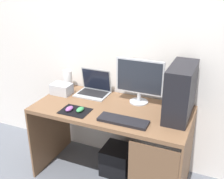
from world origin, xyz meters
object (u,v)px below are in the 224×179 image
object	(u,v)px
speaker	(68,79)
mouse_left	(80,109)
pc_tower	(181,92)
keyboard	(123,121)
projector	(62,89)
laptop	(94,89)
mouse_right	(69,109)
subwoofer	(117,160)
monitor	(139,80)

from	to	relation	value
speaker	mouse_left	distance (m)	0.58
pc_tower	keyboard	size ratio (longest dim) A/B	1.12
projector	speaker	bearing A→B (deg)	97.13
laptop	speaker	distance (m)	0.32
pc_tower	laptop	xyz separation A→B (m)	(-0.88, 0.14, -0.18)
mouse_right	subwoofer	bearing A→B (deg)	39.11
pc_tower	speaker	world-z (taller)	pc_tower
monitor	projector	xyz separation A→B (m)	(-0.78, -0.11, -0.17)
pc_tower	laptop	bearing A→B (deg)	171.21
pc_tower	speaker	size ratio (longest dim) A/B	2.39
pc_tower	mouse_left	world-z (taller)	pc_tower
monitor	speaker	size ratio (longest dim) A/B	2.29
laptop	mouse_right	size ratio (longest dim) A/B	3.33
pc_tower	laptop	distance (m)	0.91
speaker	monitor	bearing A→B (deg)	-3.47
mouse_left	speaker	bearing A→B (deg)	131.91
mouse_left	subwoofer	world-z (taller)	mouse_left
projector	keyboard	xyz separation A→B (m)	(0.78, -0.29, -0.04)
mouse_left	monitor	bearing A→B (deg)	42.58
speaker	mouse_left	bearing A→B (deg)	-48.09
mouse_right	speaker	bearing A→B (deg)	122.57
keyboard	subwoofer	world-z (taller)	keyboard
laptop	projector	world-z (taller)	laptop
projector	keyboard	world-z (taller)	projector
monitor	laptop	size ratio (longest dim) A/B	1.41
keyboard	projector	bearing A→B (deg)	159.67
monitor	pc_tower	bearing A→B (deg)	-15.71
laptop	mouse_right	bearing A→B (deg)	-93.22
mouse_left	mouse_right	world-z (taller)	same
keyboard	mouse_left	distance (m)	0.42
monitor	mouse_right	distance (m)	0.68
speaker	subwoofer	bearing A→B (deg)	-15.07
subwoofer	speaker	bearing A→B (deg)	164.93
pc_tower	mouse_left	size ratio (longest dim) A/B	4.89
pc_tower	speaker	distance (m)	1.21
mouse_right	mouse_left	bearing A→B (deg)	14.74
monitor	subwoofer	bearing A→B (deg)	-142.70
mouse_right	subwoofer	distance (m)	0.78
pc_tower	monitor	distance (m)	0.41
projector	subwoofer	size ratio (longest dim) A/B	0.70
keyboard	mouse_left	xyz separation A→B (m)	(-0.41, 0.02, 0.01)
laptop	subwoofer	xyz separation A→B (m)	(0.32, -0.15, -0.67)
projector	mouse_right	size ratio (longest dim) A/B	2.08
laptop	mouse_left	distance (m)	0.41
speaker	projector	world-z (taller)	speaker
pc_tower	monitor	size ratio (longest dim) A/B	1.04
projector	mouse_right	world-z (taller)	projector
monitor	speaker	distance (m)	0.81
monitor	mouse_right	bearing A→B (deg)	-141.46
keyboard	mouse_right	bearing A→B (deg)	-179.44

